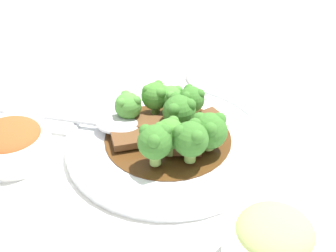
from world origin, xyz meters
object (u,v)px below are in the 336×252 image
(main_plate, at_px, (168,141))
(broccoli_floret_8, at_px, (192,99))
(beef_strip_1, at_px, (186,140))
(beef_strip_3, at_px, (203,123))
(side_bowl_appetizer, at_px, (276,242))
(broccoli_floret_2, at_px, (128,105))
(broccoli_floret_0, at_px, (155,142))
(broccoli_floret_5, at_px, (179,111))
(broccoli_floret_4, at_px, (191,138))
(broccoli_floret_6, at_px, (209,130))
(serving_spoon, at_px, (106,123))
(beef_strip_0, at_px, (137,138))
(broccoli_floret_7, at_px, (155,95))
(broccoli_floret_1, at_px, (170,133))
(broccoli_floret_3, at_px, (171,97))
(side_bowl_kimchi, at_px, (10,142))
(sauce_dish, at_px, (208,75))
(beef_strip_2, at_px, (155,125))

(main_plate, relative_size, broccoli_floret_8, 5.94)
(beef_strip_1, bearing_deg, beef_strip_3, 28.63)
(side_bowl_appetizer, bearing_deg, broccoli_floret_2, 97.68)
(broccoli_floret_0, height_order, broccoli_floret_8, broccoli_floret_0)
(main_plate, height_order, broccoli_floret_0, broccoli_floret_0)
(broccoli_floret_5, xyz_separation_m, broccoli_floret_8, (0.03, 0.02, 0.00))
(broccoli_floret_4, height_order, broccoli_floret_6, broccoli_floret_4)
(serving_spoon, bearing_deg, beef_strip_0, -63.10)
(broccoli_floret_2, relative_size, broccoli_floret_7, 0.93)
(broccoli_floret_1, xyz_separation_m, broccoli_floret_3, (0.04, 0.08, -0.01))
(beef_strip_0, xyz_separation_m, broccoli_floret_3, (0.07, 0.04, 0.02))
(broccoli_floret_7, bearing_deg, beef_strip_1, -87.72)
(broccoli_floret_1, bearing_deg, beef_strip_0, 120.55)
(broccoli_floret_0, relative_size, broccoli_floret_3, 1.31)
(broccoli_floret_5, height_order, side_bowl_kimchi, broccoli_floret_5)
(broccoli_floret_5, height_order, serving_spoon, broccoli_floret_5)
(broccoli_floret_2, xyz_separation_m, broccoli_floret_6, (0.06, -0.10, 0.00))
(beef_strip_3, xyz_separation_m, broccoli_floret_6, (-0.02, -0.04, 0.02))
(broccoli_floret_2, distance_m, broccoli_floret_3, 0.06)
(beef_strip_1, height_order, side_bowl_kimchi, side_bowl_kimchi)
(beef_strip_1, distance_m, serving_spoon, 0.11)
(broccoli_floret_1, distance_m, broccoli_floret_7, 0.09)
(serving_spoon, distance_m, sauce_dish, 0.21)
(broccoli_floret_3, height_order, serving_spoon, broccoli_floret_3)
(broccoli_floret_0, relative_size, broccoli_floret_6, 1.09)
(broccoli_floret_4, relative_size, broccoli_floret_5, 1.13)
(broccoli_floret_6, height_order, broccoli_floret_8, broccoli_floret_6)
(side_bowl_kimchi, bearing_deg, broccoli_floret_8, -12.87)
(main_plate, xyz_separation_m, broccoli_floret_6, (0.03, -0.05, 0.04))
(broccoli_floret_0, xyz_separation_m, side_bowl_kimchi, (-0.14, 0.12, -0.03))
(broccoli_floret_2, xyz_separation_m, sauce_dish, (0.17, 0.07, -0.04))
(broccoli_floret_6, bearing_deg, broccoli_floret_0, 176.68)
(beef_strip_1, relative_size, broccoli_floret_6, 1.30)
(beef_strip_2, height_order, side_bowl_appetizer, side_bowl_appetizer)
(beef_strip_3, xyz_separation_m, sauce_dish, (0.09, 0.13, -0.02))
(beef_strip_2, relative_size, side_bowl_appetizer, 0.64)
(broccoli_floret_2, xyz_separation_m, broccoli_floret_3, (0.06, -0.01, -0.00))
(beef_strip_3, distance_m, broccoli_floret_8, 0.04)
(beef_strip_3, distance_m, broccoli_floret_5, 0.04)
(broccoli_floret_0, relative_size, broccoli_floret_7, 1.15)
(beef_strip_1, height_order, broccoli_floret_8, broccoli_floret_8)
(side_bowl_appetizer, bearing_deg, broccoli_floret_8, 79.38)
(beef_strip_1, height_order, broccoli_floret_2, broccoli_floret_2)
(broccoli_floret_4, bearing_deg, main_plate, 90.50)
(serving_spoon, bearing_deg, broccoli_floret_4, -59.97)
(beef_strip_0, height_order, beef_strip_1, beef_strip_1)
(broccoli_floret_8, height_order, serving_spoon, broccoli_floret_8)
(broccoli_floret_3, relative_size, broccoli_floret_7, 0.88)
(broccoli_floret_4, relative_size, broccoli_floret_8, 1.20)
(broccoli_floret_2, relative_size, sauce_dish, 0.62)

